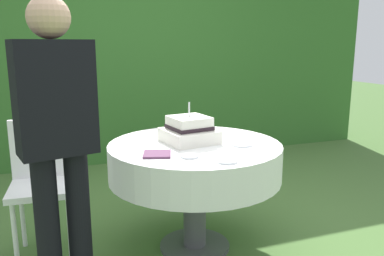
% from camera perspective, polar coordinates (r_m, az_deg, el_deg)
% --- Properties ---
extents(ground_plane, '(20.00, 20.00, 0.00)m').
position_cam_1_polar(ground_plane, '(2.86, 0.39, -16.77)').
color(ground_plane, '#476B33').
extents(foliage_hedge, '(6.45, 0.45, 2.52)m').
position_cam_1_polar(foliage_hedge, '(4.82, -9.79, 10.51)').
color(foliage_hedge, '#336628').
rests_on(foliage_hedge, ground_plane).
extents(cake_table, '(1.14, 1.14, 0.74)m').
position_cam_1_polar(cake_table, '(2.62, 0.41, -4.94)').
color(cake_table, '#4C4C51').
rests_on(cake_table, ground_plane).
extents(wedding_cake, '(0.37, 0.37, 0.27)m').
position_cam_1_polar(wedding_cake, '(2.60, -0.37, -0.35)').
color(wedding_cake, white).
rests_on(wedding_cake, cake_table).
extents(serving_plate_near, '(0.11, 0.11, 0.01)m').
position_cam_1_polar(serving_plate_near, '(2.27, -0.38, -4.09)').
color(serving_plate_near, white).
rests_on(serving_plate_near, cake_table).
extents(serving_plate_far, '(0.14, 0.14, 0.01)m').
position_cam_1_polar(serving_plate_far, '(2.56, 7.21, -2.37)').
color(serving_plate_far, white).
rests_on(serving_plate_far, cake_table).
extents(serving_plate_left, '(0.11, 0.11, 0.01)m').
position_cam_1_polar(serving_plate_left, '(2.93, -1.50, -0.42)').
color(serving_plate_left, white).
rests_on(serving_plate_left, cake_table).
extents(serving_plate_right, '(0.12, 0.12, 0.01)m').
position_cam_1_polar(serving_plate_right, '(2.19, 5.06, -4.80)').
color(serving_plate_right, white).
rests_on(serving_plate_right, cake_table).
extents(napkin_stack, '(0.20, 0.20, 0.01)m').
position_cam_1_polar(napkin_stack, '(2.32, -5.08, -3.79)').
color(napkin_stack, '#603856').
rests_on(napkin_stack, cake_table).
extents(garden_chair, '(0.43, 0.43, 0.89)m').
position_cam_1_polar(garden_chair, '(2.79, -20.84, -6.20)').
color(garden_chair, white).
rests_on(garden_chair, ground_plane).
extents(standing_person, '(0.40, 0.28, 1.60)m').
position_cam_1_polar(standing_person, '(2.04, -18.91, -1.36)').
color(standing_person, black).
rests_on(standing_person, ground_plane).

